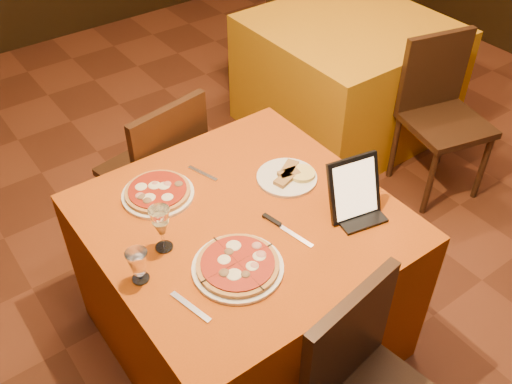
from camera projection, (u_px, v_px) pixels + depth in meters
floor at (315, 295)px, 2.85m from camera, size 6.00×7.00×0.01m
main_table at (244, 280)px, 2.43m from camera, size 1.10×1.10×0.75m
side_table at (345, 77)px, 3.73m from camera, size 1.10×1.10×0.75m
chair_main_far at (151, 171)px, 2.86m from camera, size 0.46×0.46×0.91m
chair_side_near at (446, 123)px, 3.18m from camera, size 0.50×0.50×0.91m
chair_side_far at (272, 24)px, 4.16m from camera, size 0.42×0.42×0.91m
pizza_near at (238, 266)px, 1.97m from camera, size 0.32×0.32×0.03m
pizza_far at (158, 193)px, 2.26m from camera, size 0.29×0.29×0.03m
cutlet_dish at (287, 176)px, 2.34m from camera, size 0.25×0.25×0.03m
wine_glass at (162, 229)px, 2.00m from camera, size 0.10×0.10×0.19m
water_glass at (138, 266)px, 1.90m from camera, size 0.08×0.08×0.13m
tablet at (354, 188)px, 2.12m from camera, size 0.23×0.14×0.24m
knife at (289, 232)px, 2.11m from camera, size 0.06×0.22×0.01m
fork_near at (191, 307)px, 1.85m from camera, size 0.06×0.18×0.01m
fork_far at (203, 173)px, 2.37m from camera, size 0.06×0.15×0.01m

